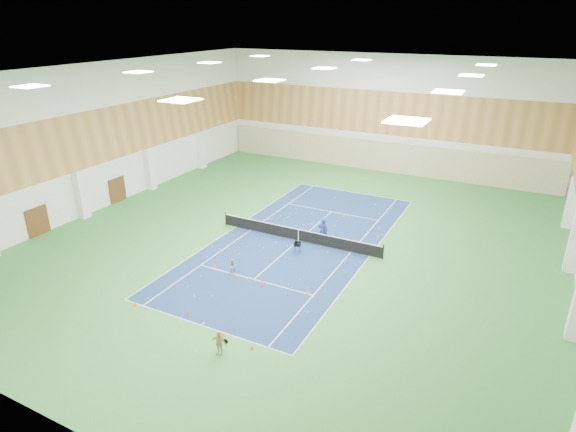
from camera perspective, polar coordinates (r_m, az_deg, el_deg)
The scene contains 22 objects.
ground at distance 35.59m, azimuth 1.24°, elevation -2.94°, with size 40.00×40.00×0.00m, color #327536.
room_shell at distance 33.46m, azimuth 1.32°, elevation 6.38°, with size 36.00×40.00×12.00m, color white, non-canonical shape.
wood_cladding at distance 32.96m, azimuth 1.35°, elevation 9.72°, with size 36.00×40.00×8.00m, color #BE8246, non-canonical shape.
ceiling_light_grid at distance 32.32m, azimuth 1.42°, elevation 16.51°, with size 21.40×25.40×0.06m, color white, non-canonical shape.
court_surface at distance 35.59m, azimuth 1.24°, elevation -2.93°, with size 10.97×23.77×0.01m, color navy.
tennis_balls_scatter at distance 35.57m, azimuth 1.24°, elevation -2.87°, with size 10.57×22.77×0.07m, color yellow, non-canonical shape.
tennis_net at distance 35.36m, azimuth 1.24°, elevation -2.14°, with size 12.80×0.10×1.10m, color black, non-canonical shape.
back_curtain at distance 52.47m, azimuth 10.84°, elevation 6.98°, with size 35.40×0.16×3.20m, color #C6B793.
door_left_a at distance 40.73m, azimuth -27.54°, elevation -0.56°, with size 0.08×1.80×2.20m, color #593319.
door_left_b at distance 45.36m, azimuth -19.57°, elevation 2.94°, with size 0.08×1.80×2.20m, color #593319.
coach at distance 35.07m, azimuth 4.16°, elevation -1.73°, with size 0.68×0.45×1.86m, color navy.
child_court at distance 31.20m, azimuth -6.53°, elevation -5.95°, with size 0.49×0.38×1.00m, color #9C9DA4.
child_apron at distance 24.39m, azimuth -8.20°, elevation -14.65°, with size 0.77×0.32×1.31m, color tan.
ball_cart at distance 33.68m, azimuth 1.12°, elevation -3.74°, with size 0.46×0.46×0.80m, color black, non-canonical shape.
cone_svc_a at distance 32.36m, azimuth -8.76°, elevation -5.75°, with size 0.21×0.21×0.23m, color #EF4C0C.
cone_svc_b at distance 30.98m, azimuth -6.26°, elevation -7.00°, with size 0.18×0.18×0.20m, color #DA5C0B.
cone_svc_c at distance 29.70m, azimuth -3.01°, elevation -8.25°, with size 0.21×0.21×0.23m, color red.
cone_svc_d at distance 29.10m, azimuth 2.34°, elevation -8.96°, with size 0.20×0.20×0.22m, color orange.
cone_base_a at distance 29.29m, azimuth -17.67°, elevation -9.89°, with size 0.22×0.22×0.24m, color #EA4D0C.
cone_base_b at distance 27.69m, azimuth -11.73°, elevation -11.27°, with size 0.21×0.21×0.23m, color #E44D0C.
cone_base_c at distance 25.86m, azimuth -7.75°, elevation -13.67°, with size 0.21×0.21×0.23m, color orange.
cone_base_d at distance 24.85m, azimuth -4.31°, elevation -15.25°, with size 0.19×0.19×0.21m, color #E8570C.
Camera 1 is at (14.01, -28.93, 15.29)m, focal length 30.00 mm.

